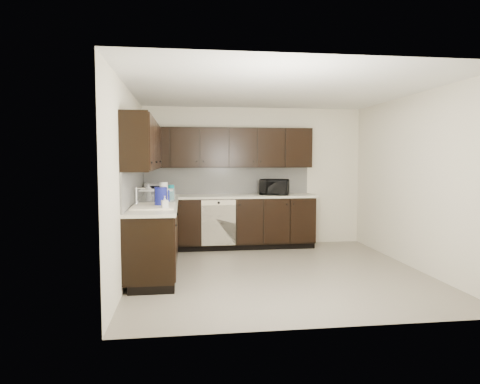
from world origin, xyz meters
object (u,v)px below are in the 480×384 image
(storage_bin, at_px, (157,196))
(sink, at_px, (153,211))
(blue_pitcher, at_px, (161,197))
(toaster_oven, at_px, (156,190))
(microwave, at_px, (274,187))

(storage_bin, bearing_deg, sink, -90.72)
(storage_bin, xyz_separation_m, blue_pitcher, (0.09, -0.58, 0.04))
(toaster_oven, relative_size, storage_bin, 0.78)
(blue_pitcher, bearing_deg, microwave, 34.68)
(microwave, distance_m, storage_bin, 2.24)
(toaster_oven, height_order, storage_bin, toaster_oven)
(microwave, relative_size, toaster_oven, 1.40)
(microwave, xyz_separation_m, storage_bin, (-1.98, -1.03, -0.05))
(sink, height_order, blue_pitcher, sink)
(microwave, bearing_deg, sink, -120.86)
(sink, distance_m, storage_bin, 0.65)
(sink, distance_m, toaster_oven, 1.70)
(sink, bearing_deg, toaster_oven, 92.34)
(microwave, height_order, storage_bin, microwave)
(sink, height_order, toaster_oven, sink)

